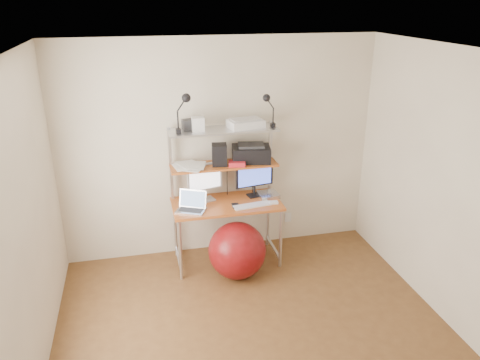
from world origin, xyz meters
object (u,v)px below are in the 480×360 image
object	(u,v)px
monitor_silver	(205,179)
monitor_black	(255,177)
exercise_ball	(237,250)
laptop	(192,206)
printer	(251,153)

from	to	relation	value
monitor_silver	monitor_black	distance (m)	0.57
monitor_black	exercise_ball	xyz separation A→B (m)	(-0.31, -0.46, -0.65)
monitor_silver	monitor_black	world-z (taller)	monitor_silver
monitor_silver	monitor_black	size ratio (longest dim) A/B	1.02
laptop	printer	xyz separation A→B (m)	(0.71, 0.25, 0.46)
monitor_silver	laptop	bearing A→B (deg)	-144.81
monitor_black	printer	world-z (taller)	printer
monitor_silver	exercise_ball	xyz separation A→B (m)	(0.26, -0.46, -0.67)
monitor_black	laptop	xyz separation A→B (m)	(-0.75, -0.22, -0.18)
laptop	exercise_ball	xyz separation A→B (m)	(0.44, -0.24, -0.47)
monitor_silver	printer	size ratio (longest dim) A/B	1.00
monitor_black	exercise_ball	bearing A→B (deg)	-133.77
monitor_black	laptop	world-z (taller)	monitor_black
monitor_silver	monitor_black	xyz separation A→B (m)	(0.57, -0.00, -0.02)
laptop	monitor_silver	bearing A→B (deg)	76.62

